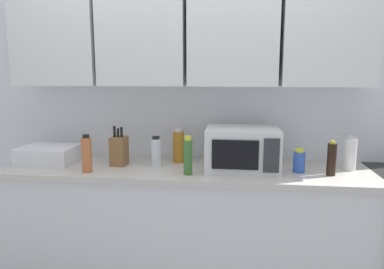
{
  "coord_description": "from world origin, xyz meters",
  "views": [
    {
      "loc": [
        0.34,
        -2.72,
        1.56
      ],
      "look_at": [
        0.04,
        -0.25,
        1.12
      ],
      "focal_mm": 34.52,
      "sensor_mm": 36.0,
      "label": 1
    }
  ],
  "objects_px": {
    "bottle_soy_dark": "(332,159)",
    "bottle_spice_jar": "(87,154)",
    "bottle_white_jar": "(350,154)",
    "dish_rack": "(49,155)",
    "bottle_clear_tall": "(156,152)",
    "bottle_blue_cleaner": "(299,161)",
    "microwave": "(242,149)",
    "bottle_green_oil": "(188,156)",
    "knife_block": "(119,150)",
    "bottle_amber_vinegar": "(179,146)"
  },
  "relations": [
    {
      "from": "bottle_soy_dark",
      "to": "bottle_spice_jar",
      "type": "relative_size",
      "value": 0.89
    },
    {
      "from": "bottle_white_jar",
      "to": "dish_rack",
      "type": "bearing_deg",
      "value": -178.15
    },
    {
      "from": "bottle_clear_tall",
      "to": "bottle_blue_cleaner",
      "type": "distance_m",
      "value": 0.95
    },
    {
      "from": "microwave",
      "to": "bottle_soy_dark",
      "type": "xyz_separation_m",
      "value": [
        0.55,
        -0.08,
        -0.03
      ]
    },
    {
      "from": "bottle_soy_dark",
      "to": "bottle_white_jar",
      "type": "height_order",
      "value": "bottle_white_jar"
    },
    {
      "from": "bottle_spice_jar",
      "to": "bottle_green_oil",
      "type": "bearing_deg",
      "value": 1.75
    },
    {
      "from": "dish_rack",
      "to": "bottle_spice_jar",
      "type": "distance_m",
      "value": 0.42
    },
    {
      "from": "bottle_soy_dark",
      "to": "microwave",
      "type": "bearing_deg",
      "value": 171.96
    },
    {
      "from": "bottle_green_oil",
      "to": "bottle_clear_tall",
      "type": "bearing_deg",
      "value": 144.28
    },
    {
      "from": "bottle_white_jar",
      "to": "bottle_soy_dark",
      "type": "bearing_deg",
      "value": -135.89
    },
    {
      "from": "bottle_green_oil",
      "to": "bottle_spice_jar",
      "type": "bearing_deg",
      "value": -178.25
    },
    {
      "from": "bottle_green_oil",
      "to": "bottle_clear_tall",
      "type": "distance_m",
      "value": 0.3
    },
    {
      "from": "bottle_clear_tall",
      "to": "bottle_spice_jar",
      "type": "xyz_separation_m",
      "value": [
        -0.42,
        -0.2,
        0.02
      ]
    },
    {
      "from": "bottle_green_oil",
      "to": "bottle_spice_jar",
      "type": "distance_m",
      "value": 0.66
    },
    {
      "from": "microwave",
      "to": "bottle_white_jar",
      "type": "bearing_deg",
      "value": 5.76
    },
    {
      "from": "knife_block",
      "to": "bottle_white_jar",
      "type": "distance_m",
      "value": 1.56
    },
    {
      "from": "dish_rack",
      "to": "bottle_amber_vinegar",
      "type": "distance_m",
      "value": 0.93
    },
    {
      "from": "bottle_spice_jar",
      "to": "bottle_white_jar",
      "type": "bearing_deg",
      "value": 8.59
    },
    {
      "from": "knife_block",
      "to": "bottle_blue_cleaner",
      "type": "bearing_deg",
      "value": -1.88
    },
    {
      "from": "dish_rack",
      "to": "knife_block",
      "type": "xyz_separation_m",
      "value": [
        0.52,
        0.01,
        0.04
      ]
    },
    {
      "from": "bottle_spice_jar",
      "to": "bottle_blue_cleaner",
      "type": "bearing_deg",
      "value": 6.67
    },
    {
      "from": "bottle_green_oil",
      "to": "bottle_clear_tall",
      "type": "height_order",
      "value": "bottle_green_oil"
    },
    {
      "from": "bottle_soy_dark",
      "to": "bottle_white_jar",
      "type": "xyz_separation_m",
      "value": [
        0.15,
        0.15,
        0.0
      ]
    },
    {
      "from": "bottle_soy_dark",
      "to": "bottle_blue_cleaner",
      "type": "distance_m",
      "value": 0.2
    },
    {
      "from": "bottle_green_oil",
      "to": "bottle_blue_cleaner",
      "type": "bearing_deg",
      "value": 11.17
    },
    {
      "from": "microwave",
      "to": "bottle_soy_dark",
      "type": "relative_size",
      "value": 2.17
    },
    {
      "from": "microwave",
      "to": "bottle_clear_tall",
      "type": "height_order",
      "value": "microwave"
    },
    {
      "from": "dish_rack",
      "to": "knife_block",
      "type": "height_order",
      "value": "knife_block"
    },
    {
      "from": "dish_rack",
      "to": "bottle_blue_cleaner",
      "type": "height_order",
      "value": "bottle_blue_cleaner"
    },
    {
      "from": "bottle_soy_dark",
      "to": "bottle_spice_jar",
      "type": "xyz_separation_m",
      "value": [
        -1.56,
        -0.11,
        0.01
      ]
    },
    {
      "from": "bottle_white_jar",
      "to": "knife_block",
      "type": "bearing_deg",
      "value": -177.86
    },
    {
      "from": "bottle_white_jar",
      "to": "bottle_spice_jar",
      "type": "relative_size",
      "value": 0.92
    },
    {
      "from": "dish_rack",
      "to": "bottle_clear_tall",
      "type": "bearing_deg",
      "value": 0.27
    },
    {
      "from": "dish_rack",
      "to": "bottle_white_jar",
      "type": "relative_size",
      "value": 1.66
    },
    {
      "from": "microwave",
      "to": "dish_rack",
      "type": "bearing_deg",
      "value": 179.81
    },
    {
      "from": "bottle_clear_tall",
      "to": "bottle_amber_vinegar",
      "type": "relative_size",
      "value": 0.84
    },
    {
      "from": "bottle_clear_tall",
      "to": "bottle_white_jar",
      "type": "bearing_deg",
      "value": 2.8
    },
    {
      "from": "bottle_blue_cleaner",
      "to": "dish_rack",
      "type": "bearing_deg",
      "value": 178.97
    },
    {
      "from": "bottle_spice_jar",
      "to": "bottle_clear_tall",
      "type": "bearing_deg",
      "value": 25.14
    },
    {
      "from": "bottle_clear_tall",
      "to": "bottle_amber_vinegar",
      "type": "bearing_deg",
      "value": 45.75
    },
    {
      "from": "bottle_soy_dark",
      "to": "bottle_blue_cleaner",
      "type": "relative_size",
      "value": 1.43
    },
    {
      "from": "bottle_amber_vinegar",
      "to": "bottle_blue_cleaner",
      "type": "bearing_deg",
      "value": -11.95
    },
    {
      "from": "bottle_soy_dark",
      "to": "bottle_green_oil",
      "type": "distance_m",
      "value": 0.9
    },
    {
      "from": "bottle_green_oil",
      "to": "bottle_amber_vinegar",
      "type": "xyz_separation_m",
      "value": [
        -0.11,
        0.31,
        0.0
      ]
    },
    {
      "from": "bottle_clear_tall",
      "to": "bottle_amber_vinegar",
      "type": "distance_m",
      "value": 0.19
    },
    {
      "from": "dish_rack",
      "to": "knife_block",
      "type": "relative_size",
      "value": 1.37
    },
    {
      "from": "dish_rack",
      "to": "bottle_green_oil",
      "type": "relative_size",
      "value": 1.52
    },
    {
      "from": "microwave",
      "to": "bottle_clear_tall",
      "type": "xyz_separation_m",
      "value": [
        -0.59,
        0.01,
        -0.04
      ]
    },
    {
      "from": "bottle_white_jar",
      "to": "bottle_spice_jar",
      "type": "height_order",
      "value": "bottle_spice_jar"
    },
    {
      "from": "microwave",
      "to": "bottle_spice_jar",
      "type": "height_order",
      "value": "microwave"
    }
  ]
}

